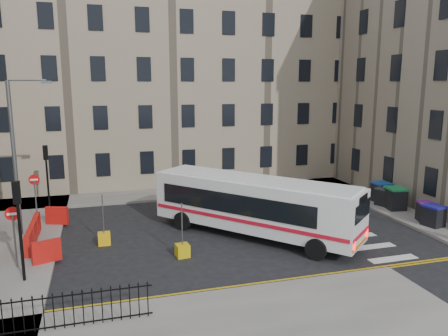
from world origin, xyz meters
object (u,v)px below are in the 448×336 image
wheelie_bin_c (395,198)px  wheelie_bin_b (426,211)px  wheelie_bin_a (433,216)px  streetlamp (14,156)px  bollard_chevron (183,251)px  wheelie_bin_d (385,197)px  wheelie_bin_e (381,192)px  bollard_yellow (104,239)px  bus (254,204)px

wheelie_bin_c → wheelie_bin_b: bearing=-79.1°
wheelie_bin_a → wheelie_bin_b: wheelie_bin_a is taller
streetlamp → bollard_chevron: streetlamp is taller
streetlamp → wheelie_bin_c: streetlamp is taller
wheelie_bin_c → wheelie_bin_d: (-0.12, 0.87, -0.12)m
bollard_chevron → wheelie_bin_a: bearing=0.5°
wheelie_bin_d → bollard_chevron: wheelie_bin_d is taller
wheelie_bin_e → bollard_chevron: (-14.61, -5.33, -0.52)m
wheelie_bin_a → wheelie_bin_d: bearing=77.6°
streetlamp → wheelie_bin_c: 22.39m
bollard_yellow → bollard_chevron: 4.40m
wheelie_bin_a → wheelie_bin_c: size_ratio=0.86×
streetlamp → wheelie_bin_d: 22.25m
bus → wheelie_bin_e: (10.44, 3.57, -0.95)m
wheelie_bin_b → bollard_yellow: 18.02m
streetlamp → bollard_yellow: streetlamp is taller
streetlamp → bollard_yellow: (4.20, -2.33, -4.04)m
wheelie_bin_c → bollard_yellow: size_ratio=2.37×
bus → wheelie_bin_a: size_ratio=8.28×
streetlamp → wheelie_bin_a: size_ratio=6.63×
bollard_chevron → bus: bearing=22.9°
wheelie_bin_c → streetlamp: bearing=-174.2°
streetlamp → wheelie_bin_c: bearing=-3.7°
bollard_chevron → wheelie_bin_b: bearing=3.8°
bus → wheelie_bin_a: (10.08, -1.64, -1.03)m
wheelie_bin_b → wheelie_bin_c: wheelie_bin_c is taller
wheelie_bin_c → bollard_chevron: (-14.38, -3.60, -0.55)m
bollard_chevron → bollard_yellow: bearing=142.5°
wheelie_bin_a → wheelie_bin_c: (0.14, 3.48, 0.11)m
wheelie_bin_a → wheelie_bin_b: size_ratio=0.97×
bus → bollard_yellow: bus is taller
wheelie_bin_a → bus: bearing=158.7°
bus → bollard_yellow: bearing=132.3°
wheelie_bin_c → bollard_yellow: bearing=-167.6°
bus → bollard_chevron: 4.76m
wheelie_bin_b → bollard_yellow: bearing=-164.4°
bollard_yellow → bollard_chevron: (3.49, -2.68, 0.00)m
streetlamp → bollard_yellow: bearing=-29.0°
wheelie_bin_b → wheelie_bin_d: (-0.18, 3.51, 0.01)m
streetlamp → bollard_yellow: size_ratio=13.57×
bus → wheelie_bin_c: (10.22, 1.84, -0.92)m
wheelie_bin_c → wheelie_bin_d: bearing=107.0°
streetlamp → bollard_chevron: bearing=-33.1°
wheelie_bin_a → wheelie_bin_b: bearing=64.1°
wheelie_bin_e → wheelie_bin_d: bearing=-110.6°
wheelie_bin_e → bollard_chevron: 15.56m
wheelie_bin_e → bollard_yellow: (-18.10, -2.66, -0.52)m
wheelie_bin_b → wheelie_bin_e: 4.38m
wheelie_bin_d → wheelie_bin_c: bearing=-102.0°
wheelie_bin_a → wheelie_bin_d: 4.35m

